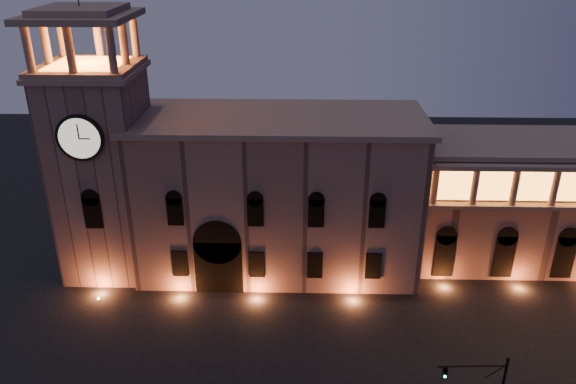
{
  "coord_description": "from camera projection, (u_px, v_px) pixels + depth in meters",
  "views": [
    {
      "loc": [
        0.47,
        -33.52,
        34.44
      ],
      "look_at": [
        -0.78,
        16.0,
        11.75
      ],
      "focal_mm": 35.0,
      "sensor_mm": 36.0,
      "label": 1
    }
  ],
  "objects": [
    {
      "name": "clock_tower",
      "position": [
        103.0,
        164.0,
        59.15
      ],
      "size": [
        9.8,
        9.8,
        32.4
      ],
      "color": "#856257",
      "rests_on": "ground"
    },
    {
      "name": "government_building",
      "position": [
        277.0,
        194.0,
        61.15
      ],
      "size": [
        30.8,
        12.8,
        17.6
      ],
      "color": "#856257",
      "rests_on": "ground"
    }
  ]
}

